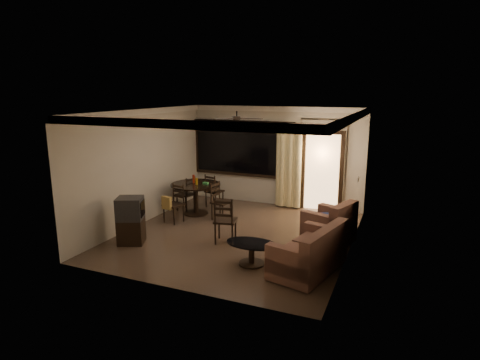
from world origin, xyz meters
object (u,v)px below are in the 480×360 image
at_px(sofa, 311,254).
at_px(dining_chair_east, 221,209).
at_px(dining_chair_south, 173,210).
at_px(armchair, 331,226).
at_px(coffee_table, 252,250).
at_px(side_chair, 225,229).
at_px(dining_chair_west, 186,200).
at_px(dining_table, 196,190).
at_px(dining_chair_north, 214,197).
at_px(tv_cabinet, 131,220).

bearing_deg(sofa, dining_chair_east, 156.80).
bearing_deg(sofa, dining_chair_south, 172.92).
xyz_separation_m(armchair, coffee_table, (-1.18, -1.71, -0.08)).
bearing_deg(side_chair, armchair, -170.51).
bearing_deg(dining_chair_south, sofa, -9.04).
bearing_deg(dining_chair_east, dining_chair_west, 86.07).
xyz_separation_m(dining_table, dining_chair_north, (0.16, 0.77, -0.36)).
bearing_deg(armchair, tv_cabinet, -137.32).
height_order(dining_chair_west, dining_chair_north, same).
xyz_separation_m(dining_chair_west, coffee_table, (2.92, -2.58, 0.01)).
bearing_deg(dining_table, dining_chair_south, -101.91).
bearing_deg(armchair, dining_chair_east, -170.83).
relative_size(dining_chair_north, sofa, 0.54).
distance_m(dining_chair_east, sofa, 3.52).
relative_size(tv_cabinet, coffee_table, 1.03).
bearing_deg(tv_cabinet, dining_chair_west, 69.00).
bearing_deg(dining_chair_east, coffee_table, -130.87).
distance_m(tv_cabinet, armchair, 4.31).
bearing_deg(dining_table, dining_chair_north, 78.27).
xyz_separation_m(dining_chair_north, side_chair, (1.43, -2.34, 0.02)).
bearing_deg(dining_table, coffee_table, -43.70).
relative_size(dining_chair_west, tv_cabinet, 0.93).
height_order(coffee_table, side_chair, side_chair).
bearing_deg(armchair, sofa, -72.92).
relative_size(dining_chair_north, armchair, 0.83).
bearing_deg(sofa, dining_chair_west, 162.36).
height_order(dining_chair_west, side_chair, side_chair).
relative_size(sofa, side_chair, 1.70).
distance_m(dining_chair_south, coffee_table, 3.13).
height_order(dining_chair_west, coffee_table, dining_chair_west).
bearing_deg(coffee_table, dining_chair_north, 126.62).
distance_m(armchair, side_chair, 2.28).
height_order(dining_table, dining_chair_north, dining_table).
height_order(dining_table, dining_chair_west, dining_table).
height_order(dining_table, dining_chair_south, dining_table).
bearing_deg(side_chair, sofa, 147.63).
height_order(dining_chair_east, side_chair, side_chair).
height_order(dining_chair_west, tv_cabinet, tv_cabinet).
height_order(tv_cabinet, side_chair, side_chair).
bearing_deg(dining_chair_east, dining_chair_north, 46.76).
xyz_separation_m(tv_cabinet, side_chair, (1.85, 0.82, -0.20)).
height_order(sofa, armchair, armchair).
relative_size(dining_chair_west, sofa, 0.54).
distance_m(dining_table, dining_chair_south, 0.92).
xyz_separation_m(dining_chair_east, tv_cabinet, (-1.08, -2.22, 0.23)).
relative_size(tv_cabinet, side_chair, 0.99).
height_order(dining_chair_west, sofa, dining_chair_west).
xyz_separation_m(dining_chair_south, coffee_table, (2.70, -1.57, -0.02)).
height_order(dining_chair_north, tv_cabinet, tv_cabinet).
xyz_separation_m(dining_chair_east, side_chair, (0.77, -1.40, 0.02)).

